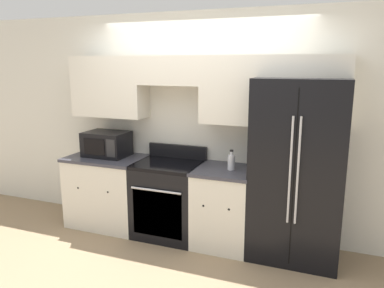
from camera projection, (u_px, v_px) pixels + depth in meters
The scene contains 8 objects.
ground_plane at pixel (182, 250), 4.13m from camera, with size 12.00×12.00×0.00m, color #937A5B.
wall_back at pixel (202, 112), 4.35m from camera, with size 8.00×0.39×2.60m.
lower_cabinets_left at pixel (108, 191), 4.71m from camera, with size 0.95×0.64×0.89m.
lower_cabinets_right at pixel (224, 207), 4.18m from camera, with size 0.64×0.64×0.89m.
oven_range at pixel (168, 199), 4.42m from camera, with size 0.75×0.65×1.05m.
refrigerator at pixel (298, 170), 3.84m from camera, with size 0.91×0.74×1.88m.
microwave at pixel (107, 144), 4.64m from camera, with size 0.53×0.39×0.30m.
bottle at pixel (231, 162), 4.04m from camera, with size 0.08×0.08×0.22m.
Camera 1 is at (1.46, -3.49, 2.02)m, focal length 35.00 mm.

